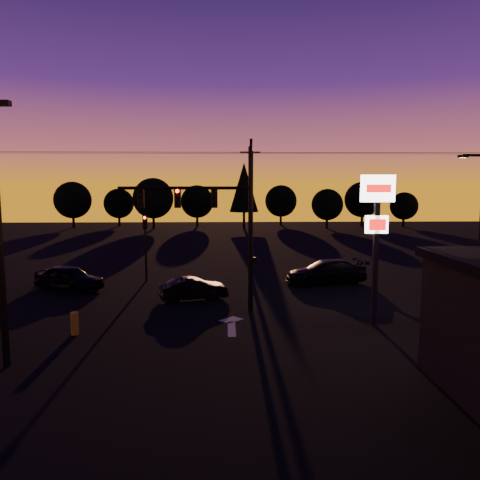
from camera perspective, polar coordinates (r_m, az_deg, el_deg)
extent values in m
plane|color=black|center=(20.15, -2.43, -11.66)|extent=(120.00, 120.00, 0.00)
cube|color=beige|center=(21.10, -1.03, -10.78)|extent=(0.35, 2.20, 0.01)
cube|color=beige|center=(22.44, -1.08, -9.70)|extent=(1.20, 1.20, 0.01)
cylinder|color=black|center=(23.27, 1.31, 0.93)|extent=(0.24, 0.24, 8.00)
cylinder|color=black|center=(23.21, 1.34, 11.30)|extent=(0.14, 0.52, 0.76)
cylinder|color=black|center=(23.19, -6.77, 6.31)|extent=(6.50, 0.16, 0.16)
cube|color=black|center=(23.12, -3.15, 5.11)|extent=(0.32, 0.22, 0.95)
sphere|color=black|center=(22.99, -3.17, 5.97)|extent=(0.18, 0.18, 0.18)
sphere|color=black|center=(22.99, -3.16, 5.23)|extent=(0.18, 0.18, 0.18)
sphere|color=black|center=(23.00, -3.16, 4.48)|extent=(0.18, 0.18, 0.18)
cube|color=black|center=(23.24, -7.61, 5.07)|extent=(0.32, 0.22, 0.95)
sphere|color=#FF0705|center=(23.10, -7.66, 5.93)|extent=(0.18, 0.18, 0.18)
sphere|color=black|center=(23.10, -7.65, 5.18)|extent=(0.18, 0.18, 0.18)
sphere|color=black|center=(23.12, -7.64, 4.44)|extent=(0.18, 0.18, 0.18)
cube|color=black|center=(23.48, -12.00, 5.00)|extent=(0.32, 0.22, 0.95)
sphere|color=black|center=(23.35, -12.08, 5.85)|extent=(0.18, 0.18, 0.18)
sphere|color=black|center=(23.35, -12.06, 5.11)|extent=(0.18, 0.18, 0.18)
sphere|color=black|center=(23.36, -12.04, 4.38)|extent=(0.18, 0.18, 0.18)
cube|color=black|center=(23.46, 1.74, -2.47)|extent=(0.22, 0.18, 0.28)
cylinder|color=black|center=(31.39, -11.41, -1.71)|extent=(0.14, 0.14, 3.60)
cube|color=black|center=(31.15, -11.50, 2.11)|extent=(0.30, 0.20, 0.90)
sphere|color=#FF0705|center=(31.01, -11.55, 2.68)|extent=(0.18, 0.18, 0.18)
sphere|color=black|center=(31.03, -11.54, 2.17)|extent=(0.18, 0.18, 0.18)
sphere|color=black|center=(31.05, -11.53, 1.65)|extent=(0.18, 0.18, 0.18)
cube|color=black|center=(17.91, -27.07, 14.64)|extent=(0.55, 0.30, 0.18)
cube|color=black|center=(21.93, 16.19, -1.81)|extent=(0.22, 0.22, 6.40)
cube|color=white|center=(21.70, 16.45, 6.05)|extent=(1.50, 0.25, 1.20)
cube|color=red|center=(21.56, 16.57, 6.04)|extent=(1.10, 0.02, 0.35)
cube|color=white|center=(21.77, 16.31, 1.84)|extent=(1.00, 0.22, 0.80)
cube|color=red|center=(21.65, 16.42, 1.81)|extent=(0.75, 0.02, 0.50)
cylinder|color=black|center=(27.96, 26.65, 9.21)|extent=(1.20, 0.14, 0.14)
cube|color=black|center=(27.67, 25.54, 9.20)|extent=(0.50, 0.22, 0.14)
plane|color=#FFB759|center=(27.67, 25.53, 9.03)|extent=(0.35, 0.35, 0.00)
cylinder|color=black|center=(33.21, 1.23, 3.57)|extent=(0.26, 0.26, 9.00)
cube|color=black|center=(33.23, 1.24, 10.65)|extent=(1.40, 0.10, 0.10)
cylinder|color=black|center=(33.37, -14.58, 10.33)|extent=(18.00, 0.02, 0.02)
cylinder|color=black|center=(33.96, -14.36, 10.36)|extent=(18.00, 0.02, 0.02)
cylinder|color=black|center=(34.54, -14.14, 10.22)|extent=(18.00, 0.02, 0.02)
cylinder|color=black|center=(34.32, 16.73, 10.16)|extent=(18.00, 0.02, 0.02)
cylinder|color=black|center=(34.89, 16.42, 10.19)|extent=(18.00, 0.02, 0.02)
cylinder|color=black|center=(35.46, 16.11, 10.06)|extent=(18.00, 0.02, 0.02)
cube|color=black|center=(18.61, 26.78, -9.48)|extent=(2.20, 0.05, 1.60)
cylinder|color=#A78D15|center=(21.43, -19.52, -9.56)|extent=(0.33, 0.33, 0.98)
cylinder|color=black|center=(72.81, -19.63, 2.05)|extent=(0.36, 0.36, 1.62)
sphere|color=black|center=(72.63, -19.73, 4.60)|extent=(5.36, 5.36, 5.36)
cylinder|color=black|center=(74.13, -14.49, 2.21)|extent=(0.36, 0.36, 1.38)
sphere|color=black|center=(73.97, -14.56, 4.33)|extent=(4.54, 4.54, 4.54)
cylinder|color=black|center=(68.11, -10.48, 2.08)|extent=(0.36, 0.36, 1.75)
sphere|color=black|center=(67.91, -10.54, 5.02)|extent=(5.77, 5.78, 5.78)
cylinder|color=black|center=(71.46, -5.23, 2.28)|extent=(0.36, 0.36, 1.50)
sphere|color=black|center=(71.28, -5.26, 4.69)|extent=(4.95, 4.95, 4.95)
cylinder|color=black|center=(68.36, 0.49, 2.47)|extent=(0.36, 0.36, 2.38)
cone|color=black|center=(68.17, 0.49, 6.46)|extent=(4.18, 4.18, 7.12)
cylinder|color=black|center=(73.85, 4.99, 2.43)|extent=(0.36, 0.36, 1.50)
sphere|color=black|center=(73.68, 5.01, 4.76)|extent=(4.95, 4.95, 4.95)
cylinder|color=black|center=(68.95, 10.54, 1.98)|extent=(0.36, 0.36, 1.38)
sphere|color=black|center=(68.78, 10.59, 4.26)|extent=(4.54, 4.54, 4.54)
cylinder|color=black|center=(73.34, 14.63, 2.26)|extent=(0.36, 0.36, 1.62)
sphere|color=black|center=(73.16, 14.71, 4.79)|extent=(5.36, 5.36, 5.36)
cylinder|color=black|center=(74.34, 19.28, 2.01)|extent=(0.36, 0.36, 1.25)
sphere|color=black|center=(74.19, 19.36, 3.93)|extent=(4.12, 4.12, 4.12)
imported|color=black|center=(30.29, -20.12, -4.33)|extent=(4.72, 3.41, 1.49)
imported|color=black|center=(26.18, -5.70, -5.93)|extent=(3.98, 2.34, 1.24)
imported|color=black|center=(30.75, 10.45, -3.83)|extent=(5.53, 3.03, 1.52)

